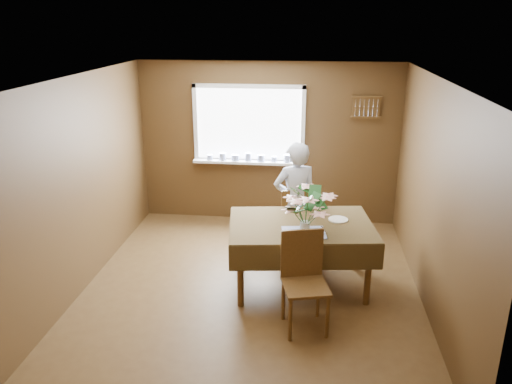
# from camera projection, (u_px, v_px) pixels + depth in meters

# --- Properties ---
(floor) EXTENTS (4.50, 4.50, 0.00)m
(floor) POSITION_uv_depth(u_px,v_px,m) (251.00, 289.00, 6.03)
(floor) COLOR #4E351A
(floor) RESTS_ON ground
(ceiling) EXTENTS (4.50, 4.50, 0.00)m
(ceiling) POSITION_uv_depth(u_px,v_px,m) (250.00, 78.00, 5.20)
(ceiling) COLOR white
(ceiling) RESTS_ON wall_back
(wall_back) EXTENTS (4.00, 0.00, 4.00)m
(wall_back) POSITION_uv_depth(u_px,v_px,m) (268.00, 144.00, 7.73)
(wall_back) COLOR brown
(wall_back) RESTS_ON floor
(wall_front) EXTENTS (4.00, 0.00, 4.00)m
(wall_front) POSITION_uv_depth(u_px,v_px,m) (211.00, 296.00, 3.51)
(wall_front) COLOR brown
(wall_front) RESTS_ON floor
(wall_left) EXTENTS (0.00, 4.50, 4.50)m
(wall_left) POSITION_uv_depth(u_px,v_px,m) (81.00, 185.00, 5.83)
(wall_left) COLOR brown
(wall_left) RESTS_ON floor
(wall_right) EXTENTS (0.00, 4.50, 4.50)m
(wall_right) POSITION_uv_depth(u_px,v_px,m) (433.00, 198.00, 5.40)
(wall_right) COLOR brown
(wall_right) RESTS_ON floor
(window_assembly) EXTENTS (1.72, 0.20, 1.22)m
(window_assembly) POSITION_uv_depth(u_px,v_px,m) (249.00, 138.00, 7.67)
(window_assembly) COLOR white
(window_assembly) RESTS_ON wall_back
(spoon_rack) EXTENTS (0.44, 0.05, 0.33)m
(spoon_rack) POSITION_uv_depth(u_px,v_px,m) (366.00, 107.00, 7.34)
(spoon_rack) COLOR brown
(spoon_rack) RESTS_ON wall_back
(dining_table) EXTENTS (1.82, 1.36, 0.82)m
(dining_table) POSITION_uv_depth(u_px,v_px,m) (301.00, 231.00, 5.88)
(dining_table) COLOR brown
(dining_table) RESTS_ON floor
(chair_far) EXTENTS (0.54, 0.54, 0.98)m
(chair_far) POSITION_uv_depth(u_px,v_px,m) (294.00, 218.00, 6.74)
(chair_far) COLOR brown
(chair_far) RESTS_ON floor
(chair_near) EXTENTS (0.54, 0.54, 1.04)m
(chair_near) POSITION_uv_depth(u_px,v_px,m) (304.00, 277.00, 5.17)
(chair_near) COLOR brown
(chair_near) RESTS_ON floor
(seated_woman) EXTENTS (0.68, 0.56, 1.61)m
(seated_woman) POSITION_uv_depth(u_px,v_px,m) (295.00, 201.00, 6.58)
(seated_woman) COLOR white
(seated_woman) RESTS_ON floor
(flower_bouquet) EXTENTS (0.57, 0.57, 0.49)m
(flower_bouquet) POSITION_uv_depth(u_px,v_px,m) (306.00, 207.00, 5.48)
(flower_bouquet) COLOR white
(flower_bouquet) RESTS_ON dining_table
(side_plate) EXTENTS (0.32, 0.32, 0.01)m
(side_plate) POSITION_uv_depth(u_px,v_px,m) (338.00, 220.00, 5.95)
(side_plate) COLOR white
(side_plate) RESTS_ON dining_table
(table_knife) EXTENTS (0.07, 0.20, 0.00)m
(table_knife) POSITION_uv_depth(u_px,v_px,m) (324.00, 230.00, 5.66)
(table_knife) COLOR silver
(table_knife) RESTS_ON dining_table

